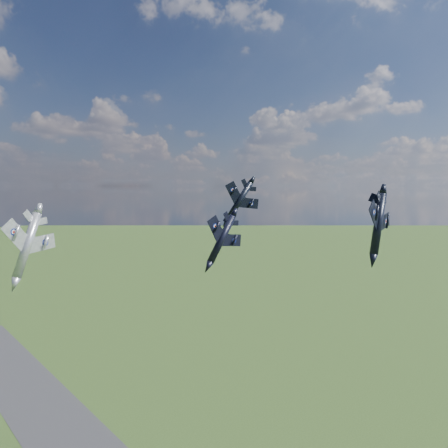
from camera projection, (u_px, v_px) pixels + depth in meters
jet_lead_navy at (222, 239)px, 79.47m from camera, size 9.71×13.49×7.56m
jet_right_navy at (378, 224)px, 81.17m from camera, size 14.71×18.00×6.75m
jet_high_navy at (239, 201)px, 117.42m from camera, size 16.53×19.38×9.39m
jet_left_silver at (27, 245)px, 71.62m from camera, size 15.47×17.97×7.06m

